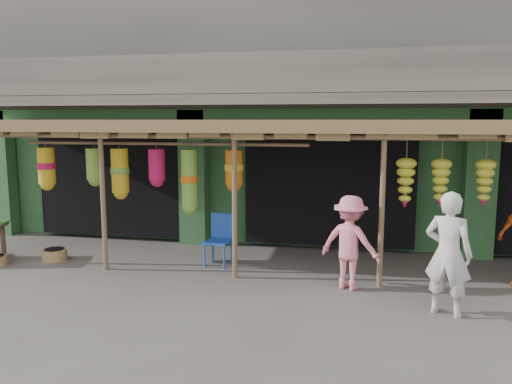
# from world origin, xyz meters

# --- Properties ---
(ground) EXTENTS (80.00, 80.00, 0.00)m
(ground) POSITION_xyz_m (0.00, 0.00, 0.00)
(ground) COLOR #514C47
(ground) RESTS_ON ground
(building) EXTENTS (16.40, 6.80, 7.00)m
(building) POSITION_xyz_m (-0.00, 4.87, 3.37)
(building) COLOR gray
(building) RESTS_ON ground
(awning) EXTENTS (14.00, 2.70, 2.79)m
(awning) POSITION_xyz_m (-0.17, 0.80, 2.58)
(awning) COLOR brown
(awning) RESTS_ON ground
(blue_chair) EXTENTS (0.52, 0.53, 0.99)m
(blue_chair) POSITION_xyz_m (-1.99, 0.58, 0.55)
(blue_chair) COLOR #1B4AB3
(blue_chair) RESTS_ON ground
(basket_right) EXTENTS (0.57, 0.57, 0.22)m
(basket_right) POSITION_xyz_m (-5.32, 0.18, 0.11)
(basket_right) COLOR olive
(basket_right) RESTS_ON ground
(person_front) EXTENTS (0.78, 0.66, 1.80)m
(person_front) POSITION_xyz_m (1.89, -1.23, 0.90)
(person_front) COLOR silver
(person_front) RESTS_ON ground
(person_shopper) EXTENTS (1.15, 0.91, 1.57)m
(person_shopper) POSITION_xyz_m (0.50, -0.37, 0.78)
(person_shopper) COLOR pink
(person_shopper) RESTS_ON ground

